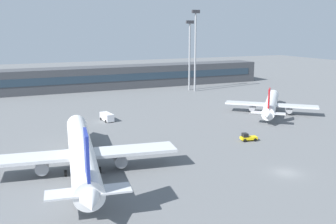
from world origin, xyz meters
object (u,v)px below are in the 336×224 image
at_px(airplane_near, 81,150).
at_px(airplane_mid, 271,103).
at_px(floodlight_tower_west, 190,51).
at_px(service_van_white, 107,117).
at_px(baggage_tug_yellow, 248,137).
at_px(floodlight_tower_east, 195,46).

relative_size(airplane_near, airplane_mid, 1.57).
relative_size(airplane_mid, floodlight_tower_west, 1.09).
bearing_deg(floodlight_tower_west, airplane_near, -128.70).
bearing_deg(service_van_white, baggage_tug_yellow, -52.94).
distance_m(airplane_near, floodlight_tower_west, 92.78).
bearing_deg(service_van_white, airplane_near, -111.95).
xyz_separation_m(airplane_mid, service_van_white, (-46.28, 9.47, -1.70)).
height_order(airplane_mid, floodlight_tower_west, floodlight_tower_west).
bearing_deg(airplane_mid, service_van_white, 168.44).
height_order(airplane_near, baggage_tug_yellow, airplane_near).
relative_size(service_van_white, floodlight_tower_east, 0.18).
height_order(airplane_near, airplane_mid, airplane_near).
bearing_deg(airplane_mid, floodlight_tower_east, 92.13).
bearing_deg(floodlight_tower_east, service_van_white, -142.10).
bearing_deg(airplane_mid, airplane_near, -158.14).
xyz_separation_m(baggage_tug_yellow, floodlight_tower_west, (20.89, 68.99, 14.80)).
bearing_deg(floodlight_tower_east, baggage_tug_yellow, -108.19).
relative_size(airplane_near, baggage_tug_yellow, 12.13).
relative_size(baggage_tug_yellow, floodlight_tower_west, 0.14).
xyz_separation_m(airplane_near, floodlight_tower_east, (58.10, 68.18, 14.05)).
distance_m(airplane_near, service_van_white, 36.13).
relative_size(airplane_near, floodlight_tower_east, 1.50).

